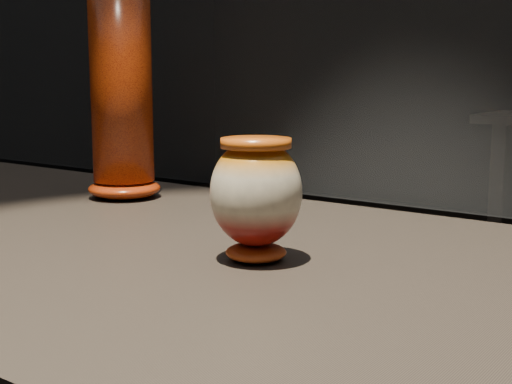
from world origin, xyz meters
TOP-DOWN VIEW (x-y plane):
  - main_vase at (0.17, -0.00)m, footprint 0.15×0.15m
  - tall_vase at (-0.30, 0.22)m, footprint 0.14×0.14m

SIDE VIEW (x-z plane):
  - main_vase at x=0.17m, z-range 0.91..1.06m
  - tall_vase at x=-0.30m, z-range 0.89..1.32m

